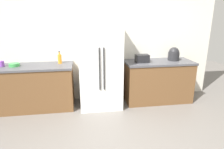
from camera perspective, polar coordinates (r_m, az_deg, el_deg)
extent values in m
plane|color=slate|center=(3.01, 2.62, -20.31)|extent=(9.73, 9.73, 0.00)
cube|color=silver|center=(4.27, -2.07, 10.86)|extent=(4.86, 0.10, 2.74)
cube|color=brown|center=(4.20, -21.31, -3.73)|extent=(1.45, 0.63, 0.85)
cube|color=#4C4C51|center=(4.07, -21.97, 2.14)|extent=(1.48, 0.66, 0.04)
cube|color=brown|center=(4.39, 13.17, -2.11)|extent=(1.41, 0.63, 0.85)
cube|color=#4C4C51|center=(4.26, 13.56, 3.54)|extent=(1.44, 0.66, 0.04)
cube|color=white|center=(3.92, -3.55, 2.98)|extent=(0.83, 0.71, 1.76)
cylinder|color=#262628|center=(3.55, -3.64, 1.53)|extent=(0.02, 0.02, 0.79)
cylinder|color=#262628|center=(3.56, -2.36, 1.58)|extent=(0.02, 0.02, 0.79)
cube|color=black|center=(4.08, 8.79, 4.66)|extent=(0.27, 0.18, 0.16)
cylinder|color=#262628|center=(4.42, 17.56, 5.10)|extent=(0.24, 0.24, 0.17)
sphere|color=#262628|center=(4.40, 17.66, 6.20)|extent=(0.22, 0.22, 0.22)
cylinder|color=orange|center=(4.06, -15.03, 4.38)|extent=(0.08, 0.08, 0.18)
cylinder|color=orange|center=(4.04, -15.15, 5.99)|extent=(0.03, 0.03, 0.05)
cylinder|color=#333338|center=(4.04, -15.19, 6.47)|extent=(0.04, 0.04, 0.02)
cylinder|color=blue|center=(4.29, 9.60, 4.74)|extent=(0.09, 0.09, 0.09)
cylinder|color=purple|center=(4.24, -29.54, 2.73)|extent=(0.09, 0.09, 0.11)
cylinder|color=green|center=(4.15, -26.68, 2.55)|extent=(0.20, 0.20, 0.06)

